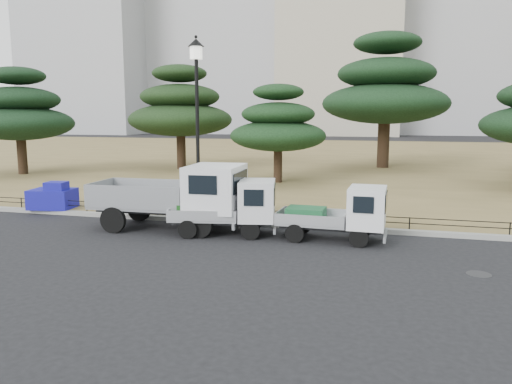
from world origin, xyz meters
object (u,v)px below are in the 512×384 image
(truck_kei_rear, at_px, (340,214))
(street_lamp, at_px, (197,98))
(truck_large, at_px, (177,194))
(truck_kei_front, at_px, (232,208))
(tarp_pile, at_px, (53,197))

(truck_kei_rear, xyz_separation_m, street_lamp, (-5.28, 1.65, 3.58))
(truck_large, distance_m, truck_kei_front, 2.04)
(truck_large, relative_size, tarp_pile, 2.86)
(truck_large, relative_size, truck_kei_front, 1.44)
(truck_kei_front, height_order, tarp_pile, truck_kei_front)
(truck_large, bearing_deg, truck_kei_front, -8.24)
(truck_large, xyz_separation_m, street_lamp, (0.18, 1.52, 3.20))
(tarp_pile, bearing_deg, truck_large, -14.51)
(truck_kei_front, bearing_deg, truck_kei_rear, -9.36)
(street_lamp, bearing_deg, tarp_pile, 179.51)
(truck_kei_front, bearing_deg, tarp_pile, 156.65)
(truck_kei_rear, bearing_deg, truck_large, -179.42)
(truck_large, xyz_separation_m, truck_kei_front, (2.00, -0.22, -0.35))
(truck_large, bearing_deg, tarp_pile, 163.67)
(truck_kei_front, bearing_deg, street_lamp, 125.40)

